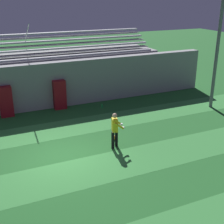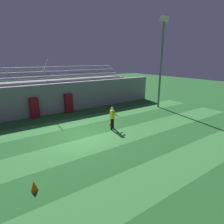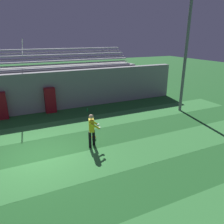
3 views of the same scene
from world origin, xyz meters
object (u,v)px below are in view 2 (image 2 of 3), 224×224
floodlight_pole (162,53)px  water_bottle (95,109)px  soccer_ball (111,124)px  padding_pillar_gate_right (69,103)px  goalkeeper (112,117)px  traffic_cone (34,186)px  padding_pillar_gate_left (35,108)px

floodlight_pole → water_bottle: bearing=157.3°
soccer_ball → floodlight_pole: bearing=13.6°
padding_pillar_gate_right → goalkeeper: bearing=-81.6°
soccer_ball → water_bottle: size_ratio=0.92×
padding_pillar_gate_right → traffic_cone: bearing=-119.3°
traffic_cone → floodlight_pole: bearing=23.9°
floodlight_pole → soccer_ball: floodlight_pole is taller
water_bottle → soccer_ball: bearing=-104.7°
padding_pillar_gate_right → soccer_ball: 5.54m
goalkeeper → soccer_ball: size_ratio=7.59×
goalkeeper → traffic_cone: size_ratio=3.98×
floodlight_pole → soccer_ball: 9.36m
padding_pillar_gate_right → soccer_ball: (1.23, -5.35, -0.78)m
soccer_ball → water_bottle: 4.55m
water_bottle → traffic_cone: bearing=-131.6°
padding_pillar_gate_left → padding_pillar_gate_right: (3.12, 0.00, 0.00)m
padding_pillar_gate_left → goalkeeper: padding_pillar_gate_left is taller
floodlight_pole → water_bottle: floodlight_pole is taller
floodlight_pole → traffic_cone: 16.35m
goalkeeper → soccer_ball: (0.34, 0.71, -0.84)m
padding_pillar_gate_left → goalkeeper: (4.01, -6.06, 0.07)m
padding_pillar_gate_left → floodlight_pole: (11.75, -3.56, 4.66)m
padding_pillar_gate_left → goalkeeper: size_ratio=1.06×
water_bottle → floodlight_pole: bearing=-22.7°
padding_pillar_gate_left → padding_pillar_gate_right: bearing=0.0°
padding_pillar_gate_left → goalkeeper: bearing=-56.5°
padding_pillar_gate_left → soccer_ball: padding_pillar_gate_left is taller
goalkeeper → traffic_cone: goalkeeper is taller
goalkeeper → water_bottle: (1.49, 5.11, -0.83)m
padding_pillar_gate_right → traffic_cone: padding_pillar_gate_right is taller
floodlight_pole → goalkeeper: floodlight_pole is taller
floodlight_pole → water_bottle: 8.68m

